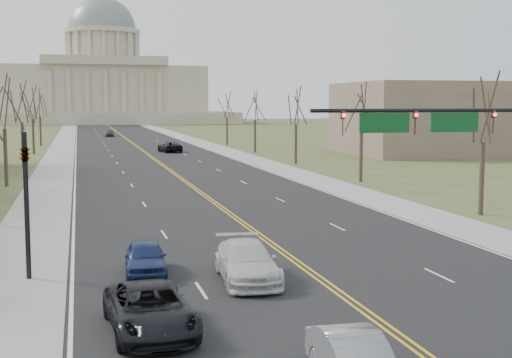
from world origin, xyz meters
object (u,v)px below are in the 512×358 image
car_sb_outer_lead (150,309)px  car_far_nb (170,147)px  signal_mast (453,133)px  car_far_sb (110,133)px  car_sb_inner_second (247,262)px  car_sb_outer_second (145,258)px  signal_left (26,189)px

car_sb_outer_lead → car_far_nb: size_ratio=0.95×
signal_mast → car_far_sb: (-10.30, 125.98, -4.98)m
car_sb_inner_second → car_far_nb: car_far_nb is taller
signal_mast → car_sb_outer_lead: size_ratio=2.28×
car_sb_outer_lead → car_sb_outer_second: bearing=81.9°
signal_mast → car_far_sb: 126.50m
signal_left → car_sb_outer_second: bearing=-4.8°
car_sb_inner_second → car_far_nb: size_ratio=0.95×
car_sb_inner_second → car_sb_outer_second: car_sb_inner_second is taller
car_far_nb → car_sb_outer_second: bearing=74.3°
signal_mast → car_far_nb: bearing=93.0°
signal_left → car_sb_outer_lead: bearing=-63.0°
signal_mast → car_far_sb: signal_mast is taller
car_sb_inner_second → car_far_nb: bearing=88.6°
car_sb_inner_second → signal_mast: bearing=16.8°
car_sb_inner_second → signal_left: bearing=167.2°
signal_mast → car_sb_inner_second: bearing=-166.6°
car_sb_outer_lead → car_far_nb: (10.94, 82.28, 0.04)m
signal_mast → car_sb_outer_lead: (-14.83, -8.07, -5.01)m
signal_left → car_sb_outer_second: 5.57m
car_sb_outer_lead → car_far_sb: (4.52, 134.05, 0.03)m
car_sb_inner_second → car_far_sb: 128.47m
car_far_sb → car_sb_outer_second: bearing=-88.6°
car_sb_outer_lead → car_sb_inner_second: 7.12m
signal_mast → car_sb_outer_second: 15.14m
car_sb_outer_lead → car_sb_inner_second: bearing=47.8°
car_sb_outer_lead → car_sb_outer_second: 7.70m
signal_left → car_far_sb: 126.31m
signal_mast → car_sb_outer_second: signal_mast is taller
car_sb_outer_lead → car_far_sb: size_ratio=1.18×
signal_mast → car_far_nb: 74.48m
signal_left → car_sb_outer_lead: signal_left is taller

